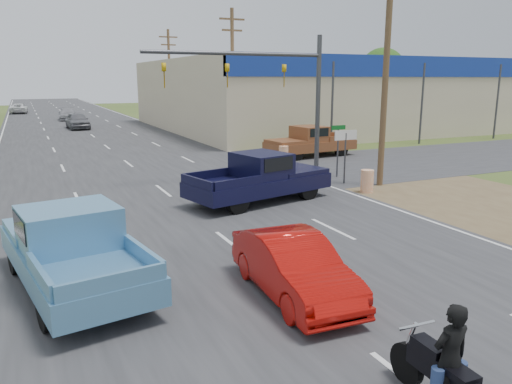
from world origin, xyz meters
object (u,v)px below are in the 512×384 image
distant_car_grey (78,121)px  distant_car_white (19,109)px  distant_car_silver (67,114)px  red_convertible (294,267)px  navy_pickup (262,177)px  rider (450,365)px  blue_pickup (71,247)px  brown_pickup (309,141)px

distant_car_grey → distant_car_white: size_ratio=0.95×
distant_car_silver → distant_car_grey: bearing=-87.4°
red_convertible → navy_pickup: navy_pickup is taller
distant_car_grey → distant_car_silver: (0.00, 11.83, -0.10)m
navy_pickup → distant_car_white: (-8.99, 61.83, -0.31)m
red_convertible → distant_car_white: 70.56m
distant_car_white → navy_pickup: bearing=100.7°
rider → blue_pickup: 8.58m
distant_car_grey → distant_car_silver: size_ratio=0.98×
distant_car_grey → distant_car_white: distant_car_grey is taller
distant_car_grey → distant_car_white: bearing=97.7°
red_convertible → navy_pickup: 9.10m
blue_pickup → distant_car_white: size_ratio=1.25×
rider → distant_car_white: (-5.74, 74.93, -0.15)m
blue_pickup → distant_car_grey: size_ratio=1.32×
red_convertible → distant_car_silver: size_ratio=0.89×
brown_pickup → distant_car_grey: bearing=18.6°
navy_pickup → distant_car_silver: navy_pickup is taller
brown_pickup → distant_car_silver: brown_pickup is taller
brown_pickup → distant_car_white: (-16.82, 52.37, -0.29)m
blue_pickup → brown_pickup: size_ratio=1.03×
rider → navy_pickup: 13.50m
red_convertible → rider: (-0.00, -4.60, 0.14)m
rider → distant_car_silver: bearing=-87.3°
blue_pickup → brown_pickup: bearing=35.1°
rider → brown_pickup: size_ratio=0.28×
navy_pickup → distant_car_white: bearing=174.7°
rider → navy_pickup: navy_pickup is taller
distant_car_white → distant_car_grey: bearing=103.5°
navy_pickup → distant_car_white: size_ratio=1.27×
rider → distant_car_silver: 59.47m
blue_pickup → brown_pickup: (15.58, 15.26, -0.01)m
red_convertible → blue_pickup: size_ratio=0.69×
navy_pickup → distant_car_grey: bearing=172.5°
navy_pickup → red_convertible: bearing=-34.6°
rider → brown_pickup: 25.14m
rider → navy_pickup: (3.26, 13.10, 0.15)m
rider → blue_pickup: bearing=-56.1°
distant_car_silver → brown_pickup: bearing=-70.1°
blue_pickup → distant_car_white: blue_pickup is taller
red_convertible → brown_pickup: bearing=61.2°
distant_car_silver → distant_car_white: (-5.33, 15.46, -0.01)m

